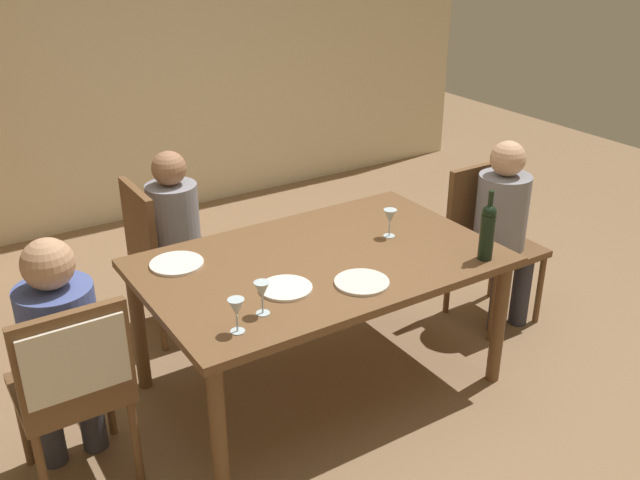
{
  "coord_description": "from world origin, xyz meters",
  "views": [
    {
      "loc": [
        -1.67,
        -2.61,
        2.27
      ],
      "look_at": [
        0.0,
        0.0,
        0.83
      ],
      "focal_mm": 39.95,
      "sensor_mm": 36.0,
      "label": 1
    }
  ],
  "objects_px": {
    "person_man_bearded": "(504,221)",
    "dinner_plate_host": "(177,264)",
    "chair_far_left": "(162,248)",
    "chair_right_end": "(488,232)",
    "wine_glass_near_left": "(236,309)",
    "dinner_plate_guest_left": "(286,288)",
    "wine_bottle_tall_green": "(487,230)",
    "dining_table": "(320,273)",
    "dinner_plate_guest_right": "(362,282)",
    "wine_glass_centre": "(390,217)",
    "chair_left_end": "(74,376)",
    "wine_glass_near_right": "(262,291)",
    "person_man_guest": "(61,344)",
    "person_woman_host": "(179,228)"
  },
  "relations": [
    {
      "from": "person_man_bearded",
      "to": "dinner_plate_host",
      "type": "xyz_separation_m",
      "value": [
        -1.85,
        0.34,
        0.09
      ]
    },
    {
      "from": "chair_far_left",
      "to": "chair_right_end",
      "type": "relative_size",
      "value": 1.0
    },
    {
      "from": "wine_glass_near_left",
      "to": "dinner_plate_guest_left",
      "type": "height_order",
      "value": "wine_glass_near_left"
    },
    {
      "from": "person_man_bearded",
      "to": "wine_bottle_tall_green",
      "type": "xyz_separation_m",
      "value": [
        -0.56,
        -0.4,
        0.23
      ]
    },
    {
      "from": "dining_table",
      "to": "wine_bottle_tall_green",
      "type": "distance_m",
      "value": 0.83
    },
    {
      "from": "dinner_plate_host",
      "to": "dinner_plate_guest_right",
      "type": "bearing_deg",
      "value": -44.7
    },
    {
      "from": "wine_glass_near_left",
      "to": "wine_glass_centre",
      "type": "xyz_separation_m",
      "value": [
        1.08,
        0.4,
        0.0
      ]
    },
    {
      "from": "chair_right_end",
      "to": "wine_glass_centre",
      "type": "xyz_separation_m",
      "value": [
        -0.79,
        -0.06,
        0.3
      ]
    },
    {
      "from": "chair_left_end",
      "to": "chair_far_left",
      "type": "bearing_deg",
      "value": 53.75
    },
    {
      "from": "wine_glass_near_right",
      "to": "person_man_bearded",
      "type": "bearing_deg",
      "value": 9.28
    },
    {
      "from": "wine_bottle_tall_green",
      "to": "dinner_plate_host",
      "type": "distance_m",
      "value": 1.49
    },
    {
      "from": "wine_glass_near_right",
      "to": "dinner_plate_host",
      "type": "distance_m",
      "value": 0.64
    },
    {
      "from": "wine_glass_near_left",
      "to": "wine_glass_centre",
      "type": "bearing_deg",
      "value": 20.54
    },
    {
      "from": "chair_right_end",
      "to": "dining_table",
      "type": "bearing_deg",
      "value": 4.03
    },
    {
      "from": "dining_table",
      "to": "person_man_guest",
      "type": "relative_size",
      "value": 1.5
    },
    {
      "from": "wine_glass_near_left",
      "to": "chair_right_end",
      "type": "bearing_deg",
      "value": 13.91
    },
    {
      "from": "wine_glass_near_right",
      "to": "dinner_plate_host",
      "type": "bearing_deg",
      "value": 102.03
    },
    {
      "from": "dinner_plate_host",
      "to": "dinner_plate_guest_right",
      "type": "height_order",
      "value": "same"
    },
    {
      "from": "person_man_guest",
      "to": "wine_glass_centre",
      "type": "bearing_deg",
      "value": 0.05
    },
    {
      "from": "dining_table",
      "to": "person_woman_host",
      "type": "height_order",
      "value": "person_woman_host"
    },
    {
      "from": "chair_far_left",
      "to": "dinner_plate_guest_right",
      "type": "relative_size",
      "value": 3.66
    },
    {
      "from": "wine_glass_near_right",
      "to": "dinner_plate_host",
      "type": "xyz_separation_m",
      "value": [
        -0.13,
        0.62,
        -0.1
      ]
    },
    {
      "from": "dinner_plate_guest_right",
      "to": "person_man_guest",
      "type": "bearing_deg",
      "value": 164.79
    },
    {
      "from": "chair_left_end",
      "to": "person_man_bearded",
      "type": "xyz_separation_m",
      "value": [
        2.47,
        0.1,
        0.05
      ]
    },
    {
      "from": "dining_table",
      "to": "chair_right_end",
      "type": "xyz_separation_m",
      "value": [
        1.24,
        0.09,
        -0.12
      ]
    },
    {
      "from": "chair_left_end",
      "to": "dinner_plate_guest_left",
      "type": "height_order",
      "value": "chair_left_end"
    },
    {
      "from": "wine_glass_near_left",
      "to": "dining_table",
      "type": "bearing_deg",
      "value": 30.7
    },
    {
      "from": "dining_table",
      "to": "wine_glass_near_left",
      "type": "distance_m",
      "value": 0.76
    },
    {
      "from": "wine_bottle_tall_green",
      "to": "wine_glass_centre",
      "type": "height_order",
      "value": "wine_bottle_tall_green"
    },
    {
      "from": "dinner_plate_host",
      "to": "wine_glass_near_left",
      "type": "bearing_deg",
      "value": -91.77
    },
    {
      "from": "person_woman_host",
      "to": "dinner_plate_guest_left",
      "type": "height_order",
      "value": "person_woman_host"
    },
    {
      "from": "person_man_guest",
      "to": "wine_glass_centre",
      "type": "distance_m",
      "value": 1.69
    },
    {
      "from": "chair_left_end",
      "to": "wine_glass_near_left",
      "type": "height_order",
      "value": "chair_left_end"
    },
    {
      "from": "dinner_plate_guest_left",
      "to": "person_man_bearded",
      "type": "bearing_deg",
      "value": 5.71
    },
    {
      "from": "dining_table",
      "to": "dinner_plate_host",
      "type": "xyz_separation_m",
      "value": [
        -0.61,
        0.31,
        0.08
      ]
    },
    {
      "from": "chair_far_left",
      "to": "person_man_bearded",
      "type": "xyz_separation_m",
      "value": [
        1.71,
        -0.94,
        0.11
      ]
    },
    {
      "from": "chair_left_end",
      "to": "person_man_bearded",
      "type": "relative_size",
      "value": 0.83
    },
    {
      "from": "wine_bottle_tall_green",
      "to": "dinner_plate_guest_right",
      "type": "xyz_separation_m",
      "value": [
        -0.65,
        0.11,
        -0.15
      ]
    },
    {
      "from": "wine_bottle_tall_green",
      "to": "wine_glass_near_right",
      "type": "xyz_separation_m",
      "value": [
        -1.16,
        0.12,
        -0.05
      ]
    },
    {
      "from": "chair_right_end",
      "to": "dinner_plate_guest_right",
      "type": "height_order",
      "value": "chair_right_end"
    },
    {
      "from": "dinner_plate_host",
      "to": "dinner_plate_guest_right",
      "type": "xyz_separation_m",
      "value": [
        0.63,
        -0.63,
        0.0
      ]
    },
    {
      "from": "wine_glass_near_right",
      "to": "dinner_plate_guest_left",
      "type": "xyz_separation_m",
      "value": [
        0.19,
        0.13,
        -0.1
      ]
    },
    {
      "from": "person_man_bearded",
      "to": "wine_bottle_tall_green",
      "type": "distance_m",
      "value": 0.73
    },
    {
      "from": "person_man_bearded",
      "to": "dinner_plate_guest_left",
      "type": "xyz_separation_m",
      "value": [
        -1.53,
        -0.15,
        0.09
      ]
    },
    {
      "from": "chair_left_end",
      "to": "person_woman_host",
      "type": "bearing_deg",
      "value": 49.92
    },
    {
      "from": "wine_glass_near_left",
      "to": "dinner_plate_guest_right",
      "type": "height_order",
      "value": "wine_glass_near_left"
    },
    {
      "from": "chair_right_end",
      "to": "wine_glass_near_right",
      "type": "xyz_separation_m",
      "value": [
        -1.72,
        -0.39,
        0.3
      ]
    },
    {
      "from": "chair_left_end",
      "to": "person_man_guest",
      "type": "distance_m",
      "value": 0.16
    },
    {
      "from": "person_man_guest",
      "to": "dinner_plate_guest_right",
      "type": "bearing_deg",
      "value": -15.21
    },
    {
      "from": "wine_bottle_tall_green",
      "to": "chair_far_left",
      "type": "bearing_deg",
      "value": 130.39
    }
  ]
}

